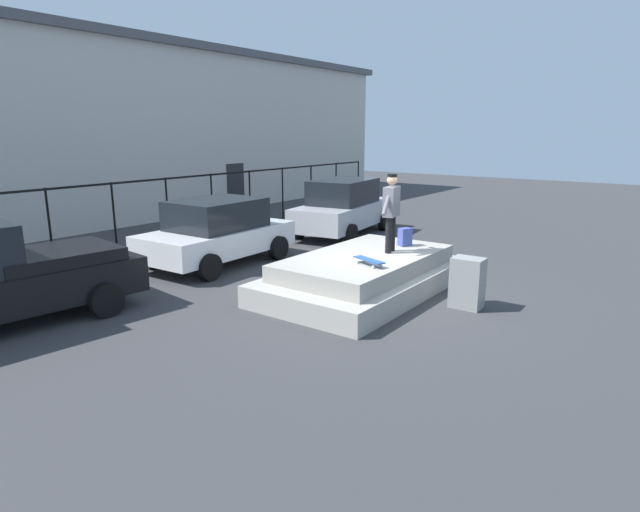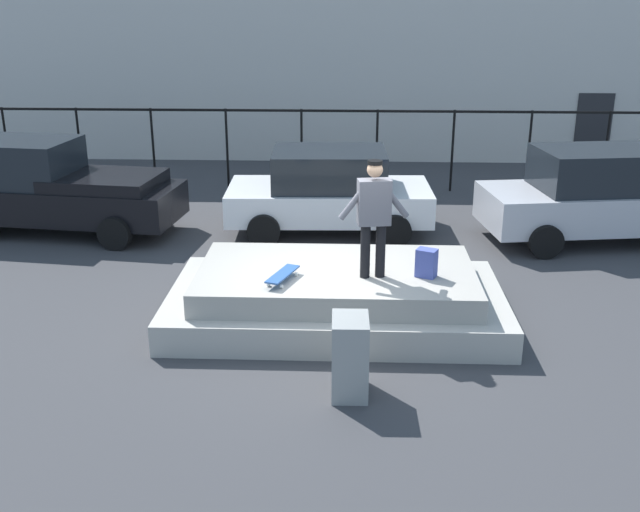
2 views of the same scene
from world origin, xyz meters
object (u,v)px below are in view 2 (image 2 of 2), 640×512
object	(u,v)px
skateboard	(283,275)
car_white_sedan_mid	(329,191)
skateboarder	(374,211)
backpack	(426,263)
car_black_pickup_near	(54,188)
utility_box	(350,357)
car_silver_sedan_far	(598,195)

from	to	relation	value
skateboard	car_white_sedan_mid	bearing A→B (deg)	84.00
skateboarder	backpack	world-z (taller)	skateboarder
skateboard	car_white_sedan_mid	distance (m)	4.92
car_black_pickup_near	utility_box	distance (m)	8.74
backpack	car_black_pickup_near	bearing A→B (deg)	-6.65
utility_box	car_white_sedan_mid	bearing A→B (deg)	92.86
car_silver_sedan_far	utility_box	size ratio (longest dim) A/B	4.61
skateboard	utility_box	xyz separation A→B (m)	(0.96, -1.67, -0.40)
skateboard	car_silver_sedan_far	size ratio (longest dim) A/B	0.17
car_white_sedan_mid	car_black_pickup_near	bearing A→B (deg)	-177.29
skateboard	utility_box	world-z (taller)	utility_box
skateboarder	car_white_sedan_mid	bearing A→B (deg)	99.24
backpack	car_silver_sedan_far	distance (m)	5.66
skateboarder	utility_box	xyz separation A→B (m)	(-0.31, -1.90, -1.29)
backpack	skateboarder	bearing A→B (deg)	27.73
car_white_sedan_mid	car_silver_sedan_far	bearing A→B (deg)	-4.20
backpack	utility_box	distance (m)	2.28
skateboarder	skateboard	distance (m)	1.57
skateboarder	car_white_sedan_mid	size ratio (longest dim) A/B	0.41
skateboard	car_black_pickup_near	xyz separation A→B (m)	(-5.07, 4.63, 0.02)
skateboard	car_black_pickup_near	size ratio (longest dim) A/B	0.16
skateboarder	skateboard	size ratio (longest dim) A/B	2.14
skateboarder	utility_box	distance (m)	2.32
backpack	car_silver_sedan_far	bearing A→B (deg)	-106.72
backpack	utility_box	world-z (taller)	backpack
utility_box	skateboarder	bearing A→B (deg)	79.69
car_black_pickup_near	backpack	bearing A→B (deg)	-31.48
car_white_sedan_mid	backpack	bearing A→B (deg)	-71.69
backpack	skateboard	bearing A→B (deg)	32.37
backpack	car_black_pickup_near	world-z (taller)	car_black_pickup_near
skateboard	backpack	distance (m)	2.06
car_white_sedan_mid	car_silver_sedan_far	world-z (taller)	car_silver_sedan_far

